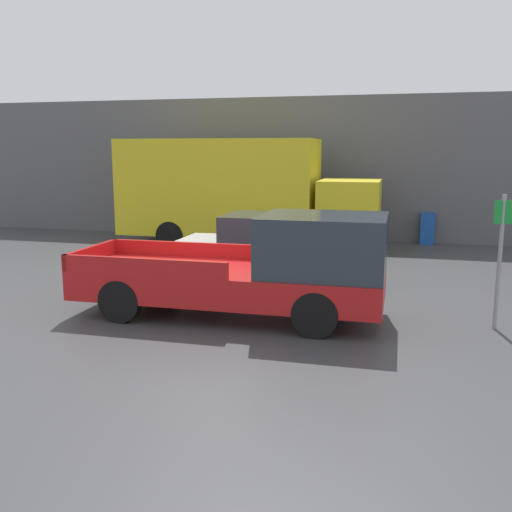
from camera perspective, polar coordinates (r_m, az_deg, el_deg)
The scene contains 7 objects.
ground_plane at distance 11.45m, azimuth -4.10°, elevation -5.28°, with size 60.00×60.00×0.00m, color #3D3D3F.
building_wall at distance 20.40m, azimuth 4.43°, elevation 8.70°, with size 28.00×0.15×4.95m.
pickup_truck at distance 10.60m, azimuth 0.46°, elevation -1.33°, with size 5.80×2.02×1.98m.
car at distance 13.76m, azimuth 1.88°, elevation 0.93°, with size 4.69×1.98×1.59m.
delivery_truck at distance 18.45m, azimuth -1.90°, elevation 6.56°, with size 8.25×2.45×3.47m.
parking_sign at distance 10.72m, azimuth 23.22°, elevation 0.14°, with size 0.30×0.07×2.38m.
newspaper_box at distance 19.95m, azimuth 16.74°, elevation 2.63°, with size 0.45×0.40×1.05m.
Camera 1 is at (3.50, -10.45, 3.11)m, focal length 40.00 mm.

